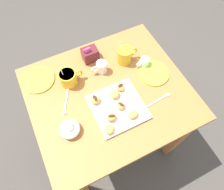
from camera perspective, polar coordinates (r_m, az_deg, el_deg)
ground_plane at (r=1.81m, az=-0.48°, el=-11.10°), size 8.00×8.00×0.00m
dining_table at (r=1.26m, az=-0.69°, el=-2.88°), size 0.86×0.75×0.76m
pastry_plate_square at (r=1.07m, az=1.82°, el=-3.30°), size 0.26×0.26×0.02m
coffee_mug_mustard_left at (r=1.13m, az=-12.09°, el=4.76°), size 0.13×0.09×0.13m
coffee_mug_mustard_right at (r=1.20m, az=3.59°, el=11.09°), size 0.12×0.08×0.15m
cream_pitcher_white at (r=1.16m, az=-2.99°, el=7.89°), size 0.10×0.06×0.07m
sugar_caddy at (r=1.22m, az=-6.13°, el=11.21°), size 0.09×0.07×0.11m
ice_cream_bowl at (r=1.01m, az=-11.80°, el=-9.20°), size 0.10×0.10×0.08m
chocolate_sauce_pitcher at (r=1.20m, az=9.06°, el=9.13°), size 0.09×0.05×0.06m
saucer_lime_left at (r=1.20m, az=11.68°, el=5.83°), size 0.18×0.18×0.01m
saucer_lime_right at (r=1.22m, az=-19.94°, el=4.06°), size 0.18×0.18×0.01m
loose_spoon_near_saucer at (r=1.12m, az=13.45°, el=-1.05°), size 0.16×0.03×0.01m
loose_spoon_by_plate at (r=1.10m, az=-12.86°, el=-2.53°), size 0.09×0.14×0.01m
beignet_0 at (r=1.07m, az=0.73°, el=0.20°), size 0.07×0.07×0.04m
beignet_1 at (r=1.06m, az=-4.71°, el=-1.36°), size 0.07×0.07×0.04m
chocolate_drizzle_1 at (r=1.04m, az=-4.79°, el=-0.86°), size 0.02×0.04×0.00m
beignet_2 at (r=1.09m, az=2.34°, el=2.21°), size 0.04×0.05×0.03m
chocolate_drizzle_2 at (r=1.08m, az=2.37°, el=2.66°), size 0.03×0.02×0.00m
beignet_3 at (r=1.04m, az=2.47°, el=-3.04°), size 0.06×0.06×0.03m
chocolate_drizzle_3 at (r=1.02m, az=2.51°, el=-2.59°), size 0.03×0.04×0.00m
beignet_4 at (r=1.01m, az=-0.17°, el=-6.29°), size 0.06×0.05×0.04m
chocolate_drizzle_4 at (r=0.99m, az=-0.17°, el=-5.85°), size 0.04×0.03×0.00m
beignet_5 at (r=1.03m, az=5.88°, el=-5.50°), size 0.06×0.05×0.03m
beignet_6 at (r=0.99m, az=-0.82°, el=-9.58°), size 0.07×0.07×0.03m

